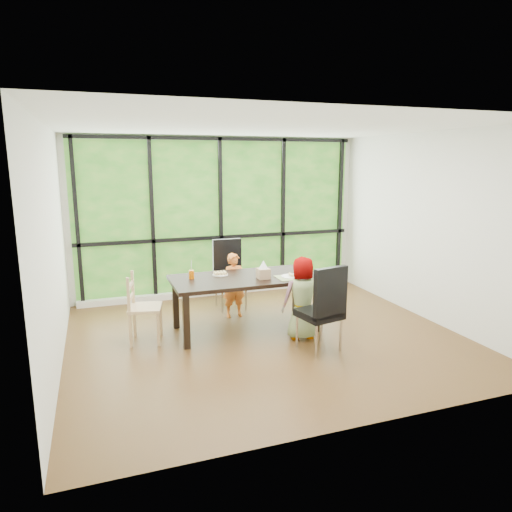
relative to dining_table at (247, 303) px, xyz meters
name	(u,v)px	position (x,y,z in m)	size (l,w,h in m)	color
ground	(266,337)	(0.15, -0.35, -0.38)	(5.00, 5.00, 0.00)	black
back_wall	(220,217)	(0.15, 1.90, 0.98)	(5.00, 5.00, 0.00)	silver
foliage_backdrop	(220,217)	(0.15, 1.88, 0.98)	(4.80, 0.02, 2.65)	#1A4E15
window_mullions	(221,217)	(0.15, 1.84, 0.98)	(4.80, 0.06, 2.65)	black
window_sill	(223,291)	(0.15, 1.80, -0.33)	(4.80, 0.12, 0.10)	silver
dining_table	(247,303)	(0.00, 0.00, 0.00)	(2.02, 0.97, 0.75)	black
chair_window_leather	(231,275)	(0.06, 0.98, 0.17)	(0.46, 0.46, 1.08)	black
chair_interior_leather	(319,308)	(0.62, -0.95, 0.17)	(0.46, 0.46, 1.08)	black
chair_end_beech	(145,308)	(-1.36, 0.02, 0.08)	(0.42, 0.40, 0.90)	tan
child_toddler	(234,285)	(0.00, 0.58, 0.11)	(0.35, 0.23, 0.96)	orange
child_older	(303,298)	(0.60, -0.54, 0.17)	(0.53, 0.35, 1.09)	slate
placemat	(293,277)	(0.58, -0.24, 0.38)	(0.44, 0.33, 0.01)	tan
plate_far	(220,275)	(-0.31, 0.20, 0.38)	(0.21, 0.21, 0.01)	white
plate_near	(291,277)	(0.56, -0.22, 0.38)	(0.27, 0.27, 0.02)	white
orange_cup	(191,274)	(-0.72, 0.15, 0.43)	(0.07, 0.07, 0.11)	#DC6102
green_cup	(310,272)	(0.82, -0.26, 0.44)	(0.08, 0.08, 0.12)	#51BA32
white_mug	(308,268)	(0.93, 0.02, 0.42)	(0.08, 0.08, 0.08)	white
tissue_box	(263,273)	(0.18, -0.16, 0.44)	(0.16, 0.16, 0.14)	tan
crepe_rolls_far	(220,273)	(-0.31, 0.20, 0.41)	(0.20, 0.12, 0.04)	tan
crepe_rolls_near	(291,275)	(0.56, -0.22, 0.41)	(0.05, 0.12, 0.04)	tan
straw_white	(191,267)	(-0.72, 0.15, 0.53)	(0.01, 0.01, 0.20)	white
straw_pink	(310,265)	(0.82, -0.26, 0.54)	(0.01, 0.01, 0.20)	pink
tissue	(263,264)	(0.18, -0.16, 0.57)	(0.12, 0.12, 0.11)	white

